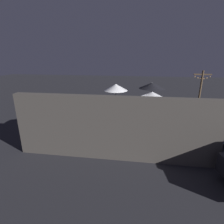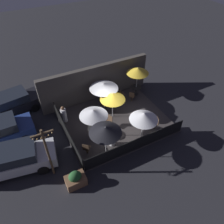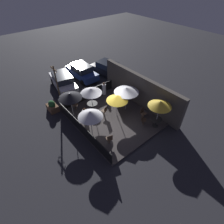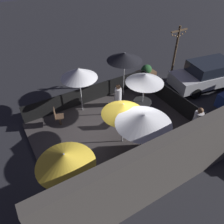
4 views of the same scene
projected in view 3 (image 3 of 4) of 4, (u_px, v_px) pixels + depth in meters
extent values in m
plane|color=#26262B|center=(112.00, 118.00, 14.69)|extent=(60.00, 60.00, 0.00)
cube|color=#383333|center=(112.00, 118.00, 14.65)|extent=(7.11, 5.86, 0.12)
cube|color=#4C4742|center=(140.00, 91.00, 15.30)|extent=(8.71, 0.36, 2.86)
cube|color=black|center=(82.00, 129.00, 12.89)|extent=(6.91, 0.05, 0.95)
cube|color=black|center=(88.00, 94.00, 16.36)|extent=(0.05, 5.66, 0.95)
cylinder|color=#B2B2B7|center=(92.00, 100.00, 14.64)|extent=(0.05, 0.05, 2.21)
cone|color=silver|center=(91.00, 91.00, 14.06)|extent=(1.76, 1.76, 0.42)
cylinder|color=#B2B2B7|center=(158.00, 114.00, 13.05)|extent=(0.05, 0.05, 2.44)
cone|color=gold|center=(160.00, 104.00, 12.40)|extent=(1.71, 1.71, 0.44)
cylinder|color=#B2B2B7|center=(126.00, 99.00, 14.70)|extent=(0.05, 0.05, 2.22)
cone|color=silver|center=(126.00, 90.00, 14.11)|extent=(2.03, 2.03, 0.39)
cylinder|color=#B2B2B7|center=(72.00, 106.00, 13.71)|extent=(0.05, 0.05, 2.49)
cone|color=black|center=(70.00, 96.00, 13.04)|extent=(1.81, 1.81, 0.41)
cylinder|color=#B2B2B7|center=(117.00, 106.00, 14.15)|extent=(0.05, 0.05, 2.04)
cone|color=gold|center=(117.00, 98.00, 13.64)|extent=(1.74, 1.74, 0.47)
cylinder|color=#B2B2B7|center=(91.00, 124.00, 12.31)|extent=(0.05, 0.05, 2.36)
cone|color=silver|center=(90.00, 114.00, 11.70)|extent=(1.72, 1.72, 0.48)
cylinder|color=black|center=(93.00, 110.00, 15.35)|extent=(0.49, 0.49, 0.02)
cylinder|color=black|center=(93.00, 107.00, 15.14)|extent=(0.08, 0.08, 0.68)
cylinder|color=black|center=(92.00, 103.00, 14.91)|extent=(0.90, 0.90, 0.04)
cylinder|color=black|center=(155.00, 126.00, 13.83)|extent=(0.46, 0.46, 0.02)
cylinder|color=black|center=(156.00, 123.00, 13.62)|extent=(0.08, 0.08, 0.68)
cylinder|color=black|center=(157.00, 119.00, 13.39)|extent=(0.84, 0.84, 0.04)
cube|color=#4C3828|center=(143.00, 122.00, 13.82)|extent=(0.11, 0.11, 0.47)
cube|color=#4C3828|center=(144.00, 120.00, 13.65)|extent=(0.56, 0.56, 0.04)
cube|color=#4C3828|center=(142.00, 117.00, 13.52)|extent=(0.28, 0.33, 0.44)
cube|color=#4C3828|center=(76.00, 107.00, 15.26)|extent=(0.11, 0.11, 0.48)
cube|color=#4C3828|center=(75.00, 105.00, 15.09)|extent=(0.57, 0.57, 0.04)
cube|color=#4C3828|center=(73.00, 103.00, 14.94)|extent=(0.32, 0.29, 0.44)
cube|color=#4C3828|center=(143.00, 115.00, 14.45)|extent=(0.08, 0.08, 0.44)
cube|color=#4C3828|center=(143.00, 113.00, 14.29)|extent=(0.40, 0.40, 0.04)
cube|color=#4C3828|center=(142.00, 110.00, 14.24)|extent=(0.04, 0.40, 0.44)
cube|color=#4C3828|center=(104.00, 113.00, 14.72)|extent=(0.10, 0.10, 0.43)
cube|color=#4C3828|center=(104.00, 111.00, 14.56)|extent=(0.50, 0.50, 0.04)
cube|color=#4C3828|center=(106.00, 109.00, 14.33)|extent=(0.15, 0.39, 0.44)
cube|color=#4C3828|center=(109.00, 141.00, 12.36)|extent=(0.10, 0.10, 0.46)
cube|color=#4C3828|center=(109.00, 138.00, 12.20)|extent=(0.50, 0.50, 0.04)
cube|color=#4C3828|center=(110.00, 138.00, 11.92)|extent=(0.15, 0.39, 0.44)
cylinder|color=silver|center=(104.00, 89.00, 16.91)|extent=(0.40, 0.40, 1.05)
sphere|color=brown|center=(104.00, 83.00, 16.49)|extent=(0.25, 0.25, 0.25)
cylinder|color=silver|center=(85.00, 115.00, 14.08)|extent=(0.48, 0.48, 0.99)
sphere|color=brown|center=(84.00, 109.00, 13.68)|extent=(0.24, 0.24, 0.24)
cube|color=brown|center=(53.00, 108.00, 15.31)|extent=(1.08, 0.76, 0.57)
ellipsoid|color=#235128|center=(52.00, 104.00, 15.04)|extent=(0.70, 0.56, 0.63)
cylinder|color=brown|center=(57.00, 84.00, 15.47)|extent=(0.12, 0.12, 3.52)
cube|color=brown|center=(54.00, 69.00, 14.49)|extent=(1.10, 0.08, 0.08)
sphere|color=#F4B260|center=(52.00, 68.00, 14.86)|extent=(0.07, 0.07, 0.07)
sphere|color=#F4B260|center=(53.00, 70.00, 14.80)|extent=(0.07, 0.07, 0.07)
sphere|color=#F4B260|center=(54.00, 71.00, 14.72)|extent=(0.07, 0.07, 0.07)
sphere|color=#F4B260|center=(55.00, 72.00, 14.62)|extent=(0.07, 0.07, 0.07)
sphere|color=#F4B260|center=(56.00, 72.00, 14.48)|extent=(0.07, 0.07, 0.07)
sphere|color=#F4B260|center=(56.00, 72.00, 14.32)|extent=(0.07, 0.07, 0.07)
cube|color=silver|center=(63.00, 83.00, 17.80)|extent=(4.65, 2.42, 0.70)
cube|color=#1E232D|center=(62.00, 77.00, 17.38)|extent=(2.66, 1.95, 0.60)
cylinder|color=black|center=(76.00, 90.00, 17.43)|extent=(0.66, 0.28, 0.64)
cylinder|color=black|center=(60.00, 94.00, 16.81)|extent=(0.66, 0.28, 0.64)
cylinder|color=black|center=(67.00, 78.00, 19.24)|extent=(0.66, 0.28, 0.64)
cylinder|color=black|center=(52.00, 82.00, 18.62)|extent=(0.66, 0.28, 0.64)
cube|color=navy|center=(82.00, 73.00, 19.39)|extent=(4.19, 1.76, 0.70)
cube|color=#1E232D|center=(81.00, 68.00, 18.97)|extent=(2.31, 1.60, 0.60)
cylinder|color=black|center=(95.00, 78.00, 19.27)|extent=(0.64, 0.19, 0.64)
cylinder|color=black|center=(83.00, 83.00, 18.47)|extent=(0.64, 0.19, 0.64)
cylinder|color=black|center=(82.00, 70.00, 20.76)|extent=(0.64, 0.19, 0.64)
cylinder|color=black|center=(70.00, 74.00, 19.96)|extent=(0.64, 0.19, 0.64)
cube|color=black|center=(107.00, 70.00, 19.93)|extent=(4.17, 2.32, 0.70)
cube|color=#1E232D|center=(107.00, 65.00, 19.51)|extent=(2.40, 1.90, 0.60)
cylinder|color=black|center=(120.00, 74.00, 20.02)|extent=(0.66, 0.28, 0.64)
cylinder|color=black|center=(111.00, 79.00, 19.08)|extent=(0.66, 0.28, 0.64)
cylinder|color=black|center=(104.00, 67.00, 21.23)|extent=(0.66, 0.28, 0.64)
cylinder|color=black|center=(95.00, 72.00, 20.30)|extent=(0.66, 0.28, 0.64)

